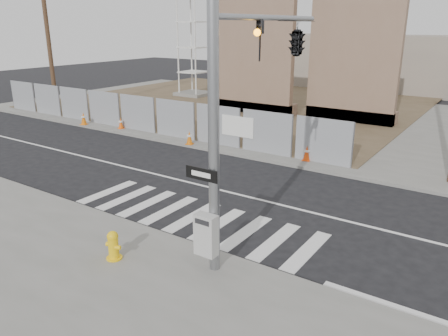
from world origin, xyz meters
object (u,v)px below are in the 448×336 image
Objects in this scene: traffic_cone_a at (84,119)px; traffic_cone_c at (189,138)px; traffic_cone_d at (307,153)px; traffic_cone_b at (121,123)px; fire_hydrant at (113,245)px; signal_pole at (272,70)px.

traffic_cone_c is at bearing 0.00° from traffic_cone_a.
traffic_cone_a reaches higher than traffic_cone_d.
traffic_cone_c is 6.15m from traffic_cone_d.
traffic_cone_a is at bearing -168.52° from traffic_cone_b.
fire_hydrant reaches higher than traffic_cone_c.
signal_pole is at bearing -38.35° from traffic_cone_c.
traffic_cone_a is 14.32m from traffic_cone_d.
fire_hydrant is 1.13× the size of traffic_cone_d.
traffic_cone_d reaches higher than traffic_cone_b.
traffic_cone_a is 8.20m from traffic_cone_c.
traffic_cone_a is 1.08× the size of traffic_cone_d.
traffic_cone_c is at bearing 94.93° from fire_hydrant.
traffic_cone_d is at bearing 3.02° from traffic_cone_a.
fire_hydrant reaches higher than traffic_cone_d.
signal_pole is 6.25m from fire_hydrant.
signal_pole reaches higher than traffic_cone_d.
fire_hydrant is (-2.44, -3.85, -4.27)m from signal_pole.
traffic_cone_b is 0.92× the size of traffic_cone_d.
traffic_cone_d is at bearing 1.06° from traffic_cone_b.
signal_pole reaches higher than traffic_cone_b.
traffic_cone_b is (2.65, 0.54, -0.06)m from traffic_cone_a.
traffic_cone_d is (14.30, 0.75, -0.03)m from traffic_cone_a.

